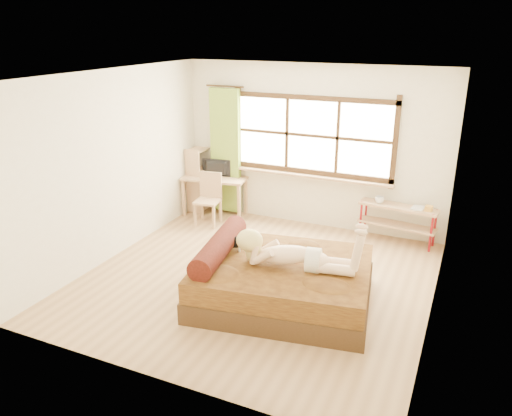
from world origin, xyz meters
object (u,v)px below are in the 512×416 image
at_px(woman, 294,243).
at_px(pipe_shelf, 399,215).
at_px(bookshelf, 200,178).
at_px(desk, 215,182).
at_px(bed, 279,280).
at_px(chair, 209,195).
at_px(kitten, 234,241).

height_order(woman, pipe_shelf, woman).
xyz_separation_m(pipe_shelf, bookshelf, (-3.60, 0.03, 0.15)).
relative_size(desk, bookshelf, 1.01).
xyz_separation_m(bed, desk, (-2.17, 2.34, 0.33)).
distance_m(bed, chair, 2.87).
distance_m(bed, woman, 0.59).
height_order(woman, chair, woman).
bearing_deg(bed, bookshelf, 126.60).
bearing_deg(bed, chair, 127.38).
xyz_separation_m(bed, pipe_shelf, (1.04, 2.46, 0.16)).
relative_size(woman, chair, 1.66).
height_order(woman, desk, woman).
bearing_deg(bed, woman, -20.87).
bearing_deg(pipe_shelf, kitten, -118.91).
distance_m(woman, chair, 3.06).
xyz_separation_m(bed, bookshelf, (-2.56, 2.49, 0.31)).
height_order(chair, pipe_shelf, chair).
distance_m(bed, pipe_shelf, 2.67).
height_order(kitten, pipe_shelf, kitten).
height_order(woman, bookshelf, bookshelf).
relative_size(chair, pipe_shelf, 0.72).
bearing_deg(woman, bed, 159.13).
xyz_separation_m(kitten, bookshelf, (-1.89, 2.38, -0.05)).
bearing_deg(chair, bookshelf, 124.29).
bearing_deg(woman, kitten, 161.01).
bearing_deg(kitten, bed, -18.42).
bearing_deg(chair, desk, 95.08).
height_order(bed, woman, woman).
height_order(chair, bookshelf, bookshelf).
height_order(bed, kitten, bed).
relative_size(bed, chair, 2.65).
bearing_deg(bookshelf, woman, -42.18).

